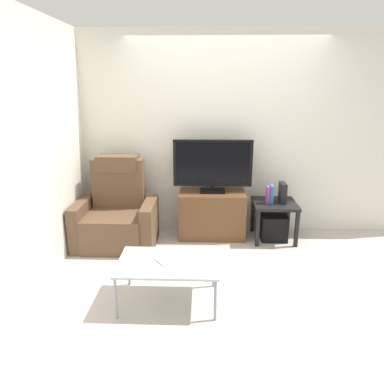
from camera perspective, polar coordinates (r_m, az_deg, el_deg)
ground_plane at (r=4.10m, az=5.41°, el=-11.50°), size 6.40×6.40×0.00m
wall_back at (r=4.79m, az=5.07°, el=9.02°), size 6.40×0.06×2.60m
wall_side at (r=4.01m, az=-22.12°, el=6.41°), size 0.06×4.48×2.60m
tv_stand at (r=4.73m, az=3.17°, el=-3.50°), size 0.84×0.47×0.60m
television at (r=4.57m, az=3.30°, el=4.31°), size 1.00×0.20×0.67m
recliner_armchair at (r=4.59m, az=-11.81°, el=-3.55°), size 0.98×0.78×1.08m
side_table at (r=4.72m, az=12.90°, el=-2.54°), size 0.54×0.54×0.49m
subwoofer_box at (r=4.80m, az=12.71°, el=-5.35°), size 0.33×0.33×0.33m
book_leftmost at (r=4.62m, az=11.88°, el=-0.40°), size 0.04×0.11×0.22m
book_middle at (r=4.63m, az=12.43°, el=-0.32°), size 0.04×0.13×0.23m
game_console at (r=4.68m, az=14.12°, el=-0.11°), size 0.07×0.20×0.25m
coffee_table at (r=3.31m, az=-3.81°, el=-11.29°), size 0.90×0.60×0.40m
cell_phone at (r=3.29m, az=-4.80°, el=-10.89°), size 0.15×0.16×0.01m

